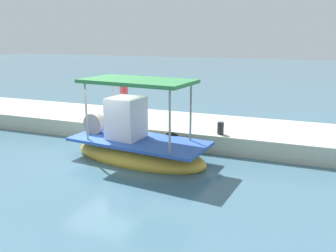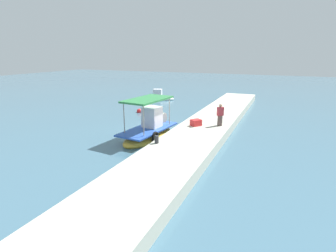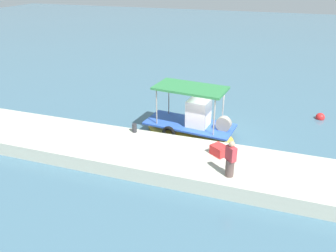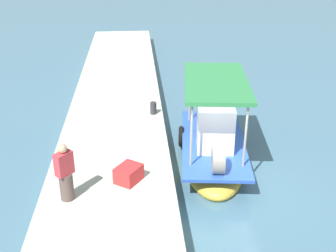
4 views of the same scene
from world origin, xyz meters
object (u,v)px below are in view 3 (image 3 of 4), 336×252
fisherman_near_bollard (230,160)px  cargo_crate (219,150)px  marker_buoy (320,117)px  main_fishing_boat (191,127)px  mooring_bollard (134,128)px

fisherman_near_bollard → cargo_crate: (-0.73, 1.58, -0.50)m
fisherman_near_bollard → marker_buoy: (4.18, 9.10, -1.31)m
main_fishing_boat → fisherman_near_bollard: size_ratio=3.26×
mooring_bollard → cargo_crate: 4.71m
main_fishing_boat → cargo_crate: (2.07, -2.75, 0.39)m
mooring_bollard → fisherman_near_bollard: bearing=-24.9°
cargo_crate → main_fishing_boat: bearing=127.0°
fisherman_near_bollard → mooring_bollard: size_ratio=3.48×
fisherman_near_bollard → marker_buoy: fisherman_near_bollard is taller
mooring_bollard → marker_buoy: mooring_bollard is taller
fisherman_near_bollard → marker_buoy: 10.10m
cargo_crate → marker_buoy: (4.91, 7.52, -0.81)m
fisherman_near_bollard → mooring_bollard: fisherman_near_bollard is taller
mooring_bollard → main_fishing_boat: bearing=35.9°
cargo_crate → marker_buoy: cargo_crate is taller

